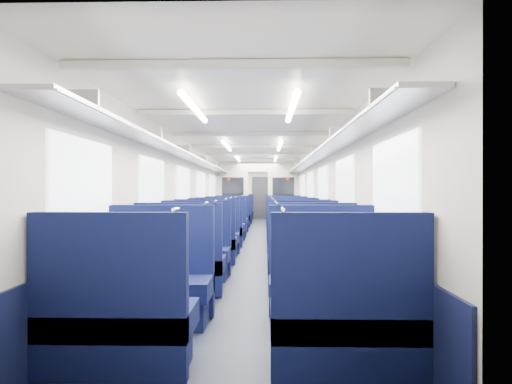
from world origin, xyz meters
The scene contains 41 objects.
floor centered at (0.00, 0.00, 0.00)m, with size 2.80×18.00×0.01m, color black.
ceiling centered at (0.00, 0.00, 2.35)m, with size 2.80×18.00×0.01m, color silver.
wall_left centered at (-1.40, 0.00, 1.18)m, with size 0.02×18.00×2.35m, color beige.
dado_left centered at (-1.39, 0.00, 0.35)m, with size 0.03×17.90×0.70m, color #0F1433.
wall_right centered at (1.40, 0.00, 1.18)m, with size 0.02×18.00×2.35m, color beige.
dado_right centered at (1.39, 0.00, 0.35)m, with size 0.03×17.90×0.70m, color #0F1433.
wall_far centered at (0.00, 9.00, 1.18)m, with size 2.80×0.02×2.35m, color beige.
luggage_rack_left centered at (-1.21, 0.00, 1.97)m, with size 0.36×17.40×0.18m.
luggage_rack_right centered at (1.21, 0.00, 1.97)m, with size 0.36×17.40×0.18m.
windows centered at (0.00, -0.46, 1.42)m, with size 2.78×15.60×0.75m.
ceiling_fittings centered at (0.00, -0.26, 2.29)m, with size 2.70×16.06×0.11m.
end_door centered at (0.00, 8.94, 1.00)m, with size 0.75×0.06×2.00m, color black.
bulkhead centered at (0.00, 3.40, 1.23)m, with size 2.80×0.10×2.35m.
seat_0 centered at (-0.83, -8.23, 0.37)m, with size 1.09×0.60×1.22m.
seat_1 centered at (0.83, -8.22, 0.37)m, with size 1.09×0.60×1.22m.
seat_2 centered at (-0.83, -7.04, 0.37)m, with size 1.09×0.60×1.22m.
seat_3 centered at (0.83, -7.02, 0.37)m, with size 1.09×0.60×1.22m.
seat_4 centered at (-0.83, -5.90, 0.37)m, with size 1.09×0.60×1.22m.
seat_5 centered at (0.83, -5.87, 0.37)m, with size 1.09×0.60×1.22m.
seat_6 centered at (-0.83, -4.88, 0.37)m, with size 1.09×0.60×1.22m.
seat_7 centered at (0.83, -4.88, 0.37)m, with size 1.09×0.60×1.22m.
seat_8 centered at (-0.83, -3.61, 0.37)m, with size 1.09×0.60×1.22m.
seat_9 centered at (0.83, -3.77, 0.37)m, with size 1.09×0.60×1.22m.
seat_10 centered at (-0.83, -2.63, 0.37)m, with size 1.09×0.60×1.22m.
seat_11 centered at (0.83, -2.58, 0.37)m, with size 1.09×0.60×1.22m.
seat_12 centered at (-0.83, -1.28, 0.37)m, with size 1.09×0.60×1.22m.
seat_13 centered at (0.83, -1.45, 0.37)m, with size 1.09×0.60×1.22m.
seat_14 centered at (-0.83, -0.15, 0.37)m, with size 1.09×0.60×1.22m.
seat_15 centered at (0.83, -0.24, 0.37)m, with size 1.09×0.60×1.22m.
seat_16 centered at (-0.83, 0.80, 0.37)m, with size 1.09×0.60×1.22m.
seat_17 centered at (0.83, 0.82, 0.37)m, with size 1.09×0.60×1.22m.
seat_18 centered at (-0.83, 2.08, 0.37)m, with size 1.09×0.60×1.22m.
seat_19 centered at (0.83, 1.99, 0.37)m, with size 1.09×0.60×1.22m.
seat_20 centered at (-0.83, 4.01, 0.37)m, with size 1.09×0.60×1.22m.
seat_21 centered at (0.83, 4.20, 0.37)m, with size 1.09×0.60×1.22m.
seat_22 centered at (-0.83, 5.17, 0.37)m, with size 1.09×0.60×1.22m.
seat_23 centered at (0.83, 5.36, 0.37)m, with size 1.09×0.60×1.22m.
seat_24 centered at (-0.83, 6.31, 0.37)m, with size 1.09×0.60×1.22m.
seat_25 centered at (0.83, 6.39, 0.37)m, with size 1.09×0.60×1.22m.
seat_26 centered at (-0.83, 7.67, 0.37)m, with size 1.09×0.60×1.22m.
seat_27 centered at (0.83, 7.49, 0.37)m, with size 1.09×0.60×1.22m.
Camera 1 is at (0.25, -11.26, 1.33)m, focal length 29.59 mm.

